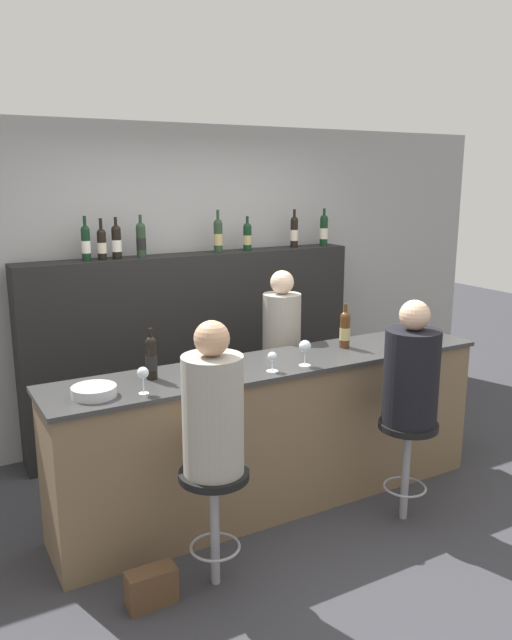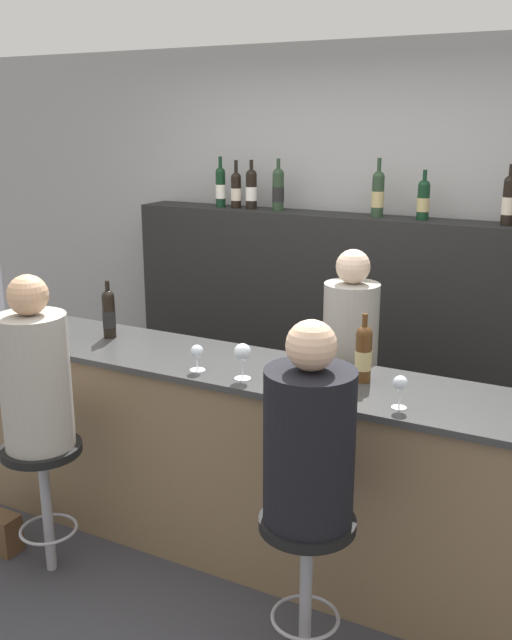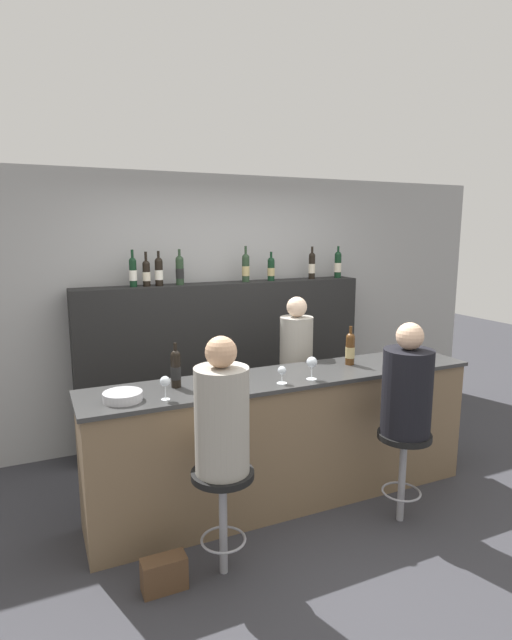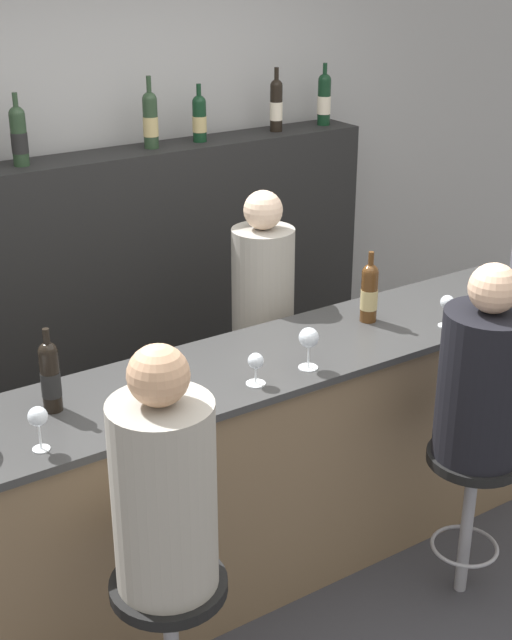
# 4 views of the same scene
# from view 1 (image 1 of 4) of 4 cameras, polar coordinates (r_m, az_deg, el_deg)

# --- Properties ---
(ground_plane) EXTENTS (16.00, 16.00, 0.00)m
(ground_plane) POSITION_cam_1_polar(r_m,az_deg,el_deg) (4.27, 3.78, -17.73)
(ground_plane) COLOR #333338
(wall_back) EXTENTS (6.40, 0.05, 2.60)m
(wall_back) POSITION_cam_1_polar(r_m,az_deg,el_deg) (5.33, -6.61, 3.41)
(wall_back) COLOR #9E9E9E
(wall_back) RESTS_ON ground_plane
(bar_counter) EXTENTS (3.02, 0.57, 1.00)m
(bar_counter) POSITION_cam_1_polar(r_m,az_deg,el_deg) (4.24, 1.88, -10.30)
(bar_counter) COLOR brown
(bar_counter) RESTS_ON ground_plane
(back_bar_cabinet) EXTENTS (2.83, 0.28, 1.57)m
(back_bar_cabinet) POSITION_cam_1_polar(r_m,az_deg,el_deg) (5.24, -5.50, -2.51)
(back_bar_cabinet) COLOR black
(back_bar_cabinet) RESTS_ON ground_plane
(wine_bottle_counter_0) EXTENTS (0.07, 0.07, 0.31)m
(wine_bottle_counter_0) POSITION_cam_1_polar(r_m,az_deg,el_deg) (3.74, -9.56, -3.39)
(wine_bottle_counter_0) COLOR black
(wine_bottle_counter_0) RESTS_ON bar_counter
(wine_bottle_counter_1) EXTENTS (0.07, 0.07, 0.31)m
(wine_bottle_counter_1) POSITION_cam_1_polar(r_m,az_deg,el_deg) (4.41, 8.14, -0.84)
(wine_bottle_counter_1) COLOR #4C2D14
(wine_bottle_counter_1) RESTS_ON bar_counter
(wine_bottle_backbar_0) EXTENTS (0.07, 0.07, 0.33)m
(wine_bottle_backbar_0) POSITION_cam_1_polar(r_m,az_deg,el_deg) (4.79, -15.30, 6.85)
(wine_bottle_backbar_0) COLOR black
(wine_bottle_backbar_0) RESTS_ON back_bar_cabinet
(wine_bottle_backbar_1) EXTENTS (0.07, 0.07, 0.31)m
(wine_bottle_backbar_1) POSITION_cam_1_polar(r_m,az_deg,el_deg) (4.82, -13.92, 6.79)
(wine_bottle_backbar_1) COLOR black
(wine_bottle_backbar_1) RESTS_ON back_bar_cabinet
(wine_bottle_backbar_2) EXTENTS (0.07, 0.07, 0.31)m
(wine_bottle_backbar_2) POSITION_cam_1_polar(r_m,az_deg,el_deg) (4.85, -12.64, 7.02)
(wine_bottle_backbar_2) COLOR black
(wine_bottle_backbar_2) RESTS_ON back_bar_cabinet
(wine_bottle_backbar_3) EXTENTS (0.08, 0.08, 0.33)m
(wine_bottle_backbar_3) POSITION_cam_1_polar(r_m,az_deg,el_deg) (4.91, -10.47, 7.25)
(wine_bottle_backbar_3) COLOR #233823
(wine_bottle_backbar_3) RESTS_ON back_bar_cabinet
(wine_bottle_backbar_4) EXTENTS (0.07, 0.07, 0.35)m
(wine_bottle_backbar_4) POSITION_cam_1_polar(r_m,az_deg,el_deg) (5.16, -3.49, 7.74)
(wine_bottle_backbar_4) COLOR #233823
(wine_bottle_backbar_4) RESTS_ON back_bar_cabinet
(wine_bottle_backbar_5) EXTENTS (0.07, 0.07, 0.29)m
(wine_bottle_backbar_5) POSITION_cam_1_polar(r_m,az_deg,el_deg) (5.29, -0.80, 7.66)
(wine_bottle_backbar_5) COLOR black
(wine_bottle_backbar_5) RESTS_ON back_bar_cabinet
(wine_bottle_backbar_6) EXTENTS (0.07, 0.07, 0.33)m
(wine_bottle_backbar_6) POSITION_cam_1_polar(r_m,az_deg,el_deg) (5.53, 3.51, 8.08)
(wine_bottle_backbar_6) COLOR black
(wine_bottle_backbar_6) RESTS_ON back_bar_cabinet
(wine_bottle_backbar_7) EXTENTS (0.07, 0.07, 0.33)m
(wine_bottle_backbar_7) POSITION_cam_1_polar(r_m,az_deg,el_deg) (5.71, 6.22, 8.20)
(wine_bottle_backbar_7) COLOR black
(wine_bottle_backbar_7) RESTS_ON back_bar_cabinet
(wine_glass_0) EXTENTS (0.07, 0.07, 0.15)m
(wine_glass_0) POSITION_cam_1_polar(r_m,az_deg,el_deg) (3.50, -10.30, -4.87)
(wine_glass_0) COLOR silver
(wine_glass_0) RESTS_ON bar_counter
(wine_glass_1) EXTENTS (0.07, 0.07, 0.13)m
(wine_glass_1) POSITION_cam_1_polar(r_m,az_deg,el_deg) (3.84, 1.50, -3.49)
(wine_glass_1) COLOR silver
(wine_glass_1) RESTS_ON bar_counter
(wine_glass_2) EXTENTS (0.08, 0.08, 0.17)m
(wine_glass_2) POSITION_cam_1_polar(r_m,az_deg,el_deg) (3.96, 4.50, -2.50)
(wine_glass_2) COLOR silver
(wine_glass_2) RESTS_ON bar_counter
(wine_glass_3) EXTENTS (0.06, 0.06, 0.14)m
(wine_glass_3) POSITION_cam_1_polar(r_m,az_deg,el_deg) (4.39, 12.37, -1.47)
(wine_glass_3) COLOR silver
(wine_glass_3) RESTS_ON bar_counter
(metal_bowl) EXTENTS (0.25, 0.25, 0.06)m
(metal_bowl) POSITION_cam_1_polar(r_m,az_deg,el_deg) (3.54, -14.60, -6.33)
(metal_bowl) COLOR #B7B7BC
(metal_bowl) RESTS_ON bar_counter
(bar_stool_left) EXTENTS (0.38, 0.38, 0.66)m
(bar_stool_left) POSITION_cam_1_polar(r_m,az_deg,el_deg) (3.45, -3.83, -15.77)
(bar_stool_left) COLOR gray
(bar_stool_left) RESTS_ON ground_plane
(guest_seated_left) EXTENTS (0.32, 0.32, 0.81)m
(guest_seated_left) POSITION_cam_1_polar(r_m,az_deg,el_deg) (3.24, -3.96, -8.07)
(guest_seated_left) COLOR gray
(guest_seated_left) RESTS_ON bar_stool_left
(bar_stool_right) EXTENTS (0.38, 0.38, 0.66)m
(bar_stool_right) POSITION_cam_1_polar(r_m,az_deg,el_deg) (4.15, 13.66, -10.93)
(bar_stool_right) COLOR gray
(bar_stool_right) RESTS_ON ground_plane
(guest_seated_right) EXTENTS (0.34, 0.34, 0.79)m
(guest_seated_right) POSITION_cam_1_polar(r_m,az_deg,el_deg) (3.99, 14.02, -4.63)
(guest_seated_right) COLOR black
(guest_seated_right) RESTS_ON bar_stool_right
(bartender) EXTENTS (0.29, 0.29, 1.51)m
(bartender) POSITION_cam_1_polar(r_m,az_deg,el_deg) (4.77, 2.32, -5.07)
(bartender) COLOR gray
(bartender) RESTS_ON ground_plane
(handbag) EXTENTS (0.26, 0.12, 0.20)m
(handbag) POSITION_cam_1_polar(r_m,az_deg,el_deg) (3.56, -9.53, -22.96)
(handbag) COLOR #513823
(handbag) RESTS_ON ground_plane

